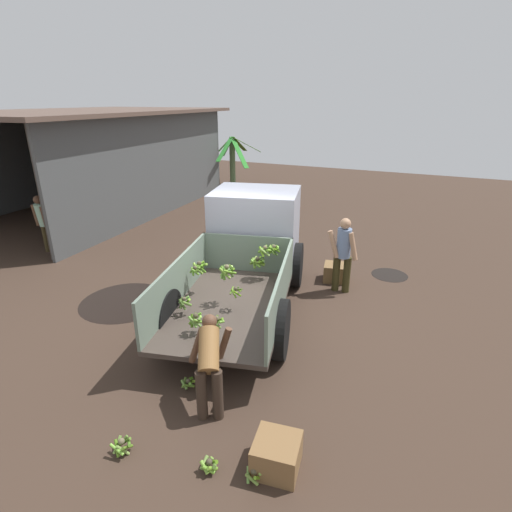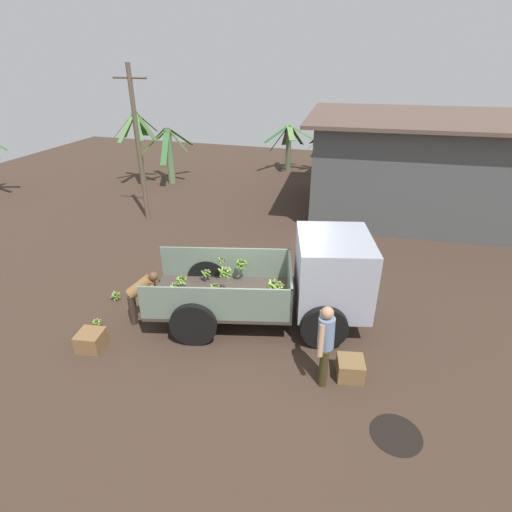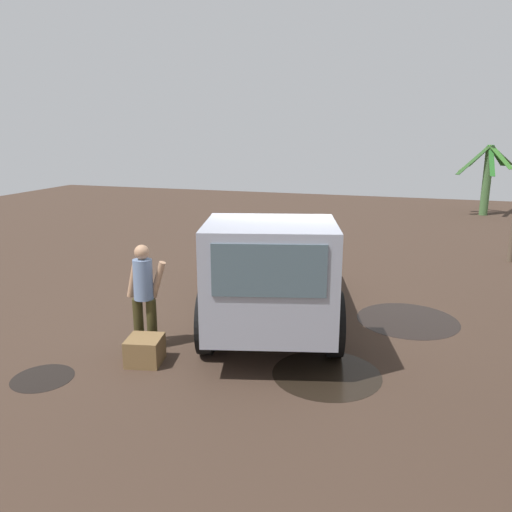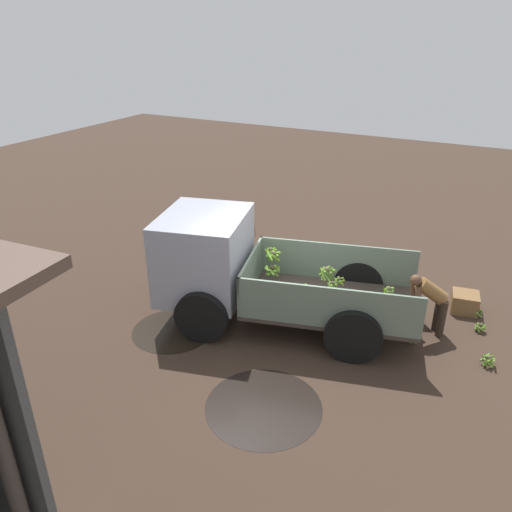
{
  "view_description": "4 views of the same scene",
  "coord_description": "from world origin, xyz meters",
  "views": [
    {
      "loc": [
        -6.19,
        -3.34,
        3.92
      ],
      "look_at": [
        0.13,
        -0.37,
        1.16
      ],
      "focal_mm": 28.0,
      "sensor_mm": 36.0,
      "label": 1
    },
    {
      "loc": [
        2.14,
        -7.44,
        5.54
      ],
      "look_at": [
        -0.31,
        0.67,
        1.2
      ],
      "focal_mm": 28.0,
      "sensor_mm": 36.0,
      "label": 2
    },
    {
      "loc": [
        8.13,
        2.14,
        3.34
      ],
      "look_at": [
        0.72,
        -0.16,
        1.36
      ],
      "focal_mm": 35.0,
      "sensor_mm": 36.0,
      "label": 3
    },
    {
      "loc": [
        -3.31,
        7.54,
        5.33
      ],
      "look_at": [
        0.56,
        0.06,
        1.35
      ],
      "focal_mm": 35.0,
      "sensor_mm": 36.0,
      "label": 4
    }
  ],
  "objects": [
    {
      "name": "person_worker_loading",
      "position": [
        -2.53,
        -0.94,
        0.73
      ],
      "size": [
        0.78,
        0.73,
        1.23
      ],
      "rotation": [
        0.0,
        0.0,
        0.49
      ],
      "color": "#34271E",
      "rests_on": "ground"
    },
    {
      "name": "ground",
      "position": [
        0.0,
        0.0,
        0.0
      ],
      "size": [
        36.0,
        36.0,
        0.0
      ],
      "primitive_type": "plane",
      "color": "#3C2C22"
    },
    {
      "name": "person_foreground_visitor",
      "position": [
        1.69,
        -1.67,
        0.92
      ],
      "size": [
        0.35,
        0.66,
        1.65
      ],
      "rotation": [
        0.0,
        0.0,
        3.22
      ],
      "color": "#342F15",
      "rests_on": "ground"
    },
    {
      "name": "banana_bunch_on_ground_0",
      "position": [
        -3.43,
        -1.46,
        0.1
      ],
      "size": [
        0.22,
        0.22,
        0.18
      ],
      "color": "#443D2C",
      "rests_on": "ground"
    },
    {
      "name": "mud_patch_1",
      "position": [
        -0.71,
        2.26,
        0.0
      ],
      "size": [
        1.8,
        1.8,
        0.01
      ],
      "primitive_type": "cylinder",
      "color": "black",
      "rests_on": "ground"
    },
    {
      "name": "mud_patch_2",
      "position": [
        3.03,
        -2.53,
        0.0
      ],
      "size": [
        0.84,
        0.84,
        0.01
      ],
      "primitive_type": "cylinder",
      "color": "black",
      "rests_on": "ground"
    },
    {
      "name": "banana_bunch_on_ground_3",
      "position": [
        -3.65,
        -0.4,
        0.12
      ],
      "size": [
        0.25,
        0.25,
        0.22
      ],
      "color": "brown",
      "rests_on": "ground"
    },
    {
      "name": "wooden_crate_0",
      "position": [
        -3.06,
        -2.12,
        0.19
      ],
      "size": [
        0.58,
        0.58,
        0.38
      ],
      "primitive_type": "cube",
      "rotation": [
        0.0,
        0.0,
        0.15
      ],
      "color": "brown",
      "rests_on": "ground"
    },
    {
      "name": "cargo_truck",
      "position": [
        1.04,
        0.18,
        1.1
      ],
      "size": [
        5.11,
        3.02,
        2.07
      ],
      "rotation": [
        0.0,
        0.0,
        0.25
      ],
      "color": "#40362F",
      "rests_on": "ground"
    },
    {
      "name": "mud_patch_0",
      "position": [
        1.75,
        1.2,
        0.0
      ],
      "size": [
        1.53,
        1.53,
        0.01
      ],
      "primitive_type": "cylinder",
      "color": "black",
      "rests_on": "ground"
    },
    {
      "name": "banana_bunch_on_ground_1",
      "position": [
        -3.34,
        -1.97,
        0.1
      ],
      "size": [
        0.2,
        0.2,
        0.19
      ],
      "color": "brown",
      "rests_on": "ground"
    },
    {
      "name": "banana_bunch_on_ground_2",
      "position": [
        -2.37,
        -0.46,
        0.1
      ],
      "size": [
        0.23,
        0.23,
        0.17
      ],
      "color": "brown",
      "rests_on": "ground"
    },
    {
      "name": "wooden_crate_1",
      "position": [
        2.19,
        -1.41,
        0.2
      ],
      "size": [
        0.58,
        0.58,
        0.39
      ],
      "primitive_type": "cube",
      "rotation": [
        0.0,
        0.0,
        4.91
      ],
      "color": "brown",
      "rests_on": "ground"
    }
  ]
}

